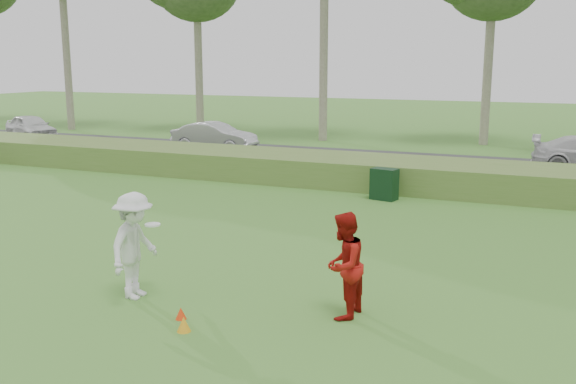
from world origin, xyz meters
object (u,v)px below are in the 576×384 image
at_px(player_white, 134,246).
at_px(player_red, 344,265).
at_px(cone_yellow, 184,324).
at_px(car_mid, 214,137).
at_px(car_left, 31,127).
at_px(cone_orange, 181,313).
at_px(utility_cabinet, 384,184).

xyz_separation_m(player_white, player_red, (3.66, 0.58, -0.07)).
distance_m(cone_yellow, car_mid, 20.05).
bearing_deg(car_left, player_white, -107.64).
distance_m(player_red, cone_orange, 2.76).
xyz_separation_m(player_white, car_mid, (-7.79, 16.77, -0.24)).
distance_m(player_red, cone_yellow, 2.70).
xyz_separation_m(player_red, car_left, (-22.35, 16.13, -0.17)).
xyz_separation_m(player_white, cone_yellow, (1.57, -0.95, -0.83)).
distance_m(cone_orange, cone_yellow, 0.50).
xyz_separation_m(utility_cabinet, car_left, (-20.68, 7.00, 0.24)).
bearing_deg(utility_cabinet, car_mid, 156.02).
height_order(utility_cabinet, car_left, car_left).
distance_m(utility_cabinet, car_mid, 12.08).
bearing_deg(car_mid, player_white, -155.66).
xyz_separation_m(utility_cabinet, car_mid, (-9.79, 7.07, 0.23)).
distance_m(player_white, car_mid, 18.50).
bearing_deg(cone_yellow, car_mid, 117.83).
bearing_deg(car_left, player_red, -101.66).
height_order(cone_orange, cone_yellow, cone_yellow).
bearing_deg(cone_yellow, player_white, 148.78).
bearing_deg(car_mid, cone_yellow, -152.74).
distance_m(player_red, utility_cabinet, 9.29).
bearing_deg(player_red, car_mid, -140.86).
xyz_separation_m(cone_orange, utility_cabinet, (0.74, 10.26, 0.38)).
distance_m(player_white, car_left, 25.07).
xyz_separation_m(cone_orange, car_left, (-19.95, 17.26, 0.61)).
relative_size(cone_yellow, car_left, 0.06).
distance_m(player_red, car_mid, 19.84).
height_order(player_white, car_left, player_white).
height_order(player_white, player_red, player_white).
distance_m(cone_yellow, utility_cabinet, 10.67).
relative_size(player_red, car_mid, 0.45).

